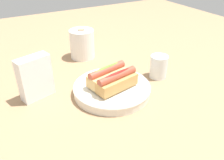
{
  "coord_description": "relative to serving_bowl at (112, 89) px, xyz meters",
  "views": [
    {
      "loc": [
        -0.32,
        -0.61,
        0.47
      ],
      "look_at": [
        0.01,
        -0.0,
        0.05
      ],
      "focal_mm": 37.36,
      "sensor_mm": 36.0,
      "label": 1
    }
  ],
  "objects": [
    {
      "name": "water_glass",
      "position": [
        0.22,
        0.01,
        0.02
      ],
      "size": [
        0.07,
        0.07,
        0.09
      ],
      "color": "white",
      "rests_on": "ground_plane"
    },
    {
      "name": "napkin_box",
      "position": [
        -0.23,
        0.11,
        0.06
      ],
      "size": [
        0.12,
        0.07,
        0.15
      ],
      "primitive_type": "cube",
      "rotation": [
        0.0,
        0.0,
        0.29
      ],
      "color": "white",
      "rests_on": "ground_plane"
    },
    {
      "name": "hotdog_back",
      "position": [
        -0.0,
        0.03,
        0.04
      ],
      "size": [
        0.16,
        0.08,
        0.06
      ],
      "color": "#DBB270",
      "rests_on": "serving_bowl"
    },
    {
      "name": "ground_plane",
      "position": [
        -0.01,
        0.0,
        -0.02
      ],
      "size": [
        2.4,
        2.4,
        0.0
      ],
      "primitive_type": "plane",
      "color": "#9E7A56"
    },
    {
      "name": "hotdog_front",
      "position": [
        0.0,
        -0.03,
        0.04
      ],
      "size": [
        0.16,
        0.08,
        0.06
      ],
      "color": "tan",
      "rests_on": "serving_bowl"
    },
    {
      "name": "serving_bowl",
      "position": [
        0.0,
        0.0,
        0.0
      ],
      "size": [
        0.27,
        0.27,
        0.03
      ],
      "color": "silver",
      "rests_on": "ground_plane"
    },
    {
      "name": "paper_towel_roll",
      "position": [
        0.03,
        0.33,
        0.05
      ],
      "size": [
        0.11,
        0.11,
        0.13
      ],
      "color": "white",
      "rests_on": "ground_plane"
    }
  ]
}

